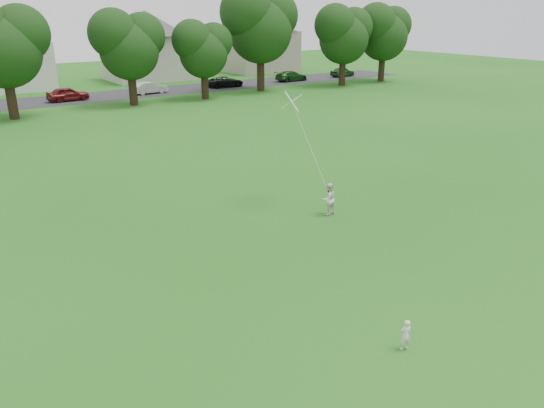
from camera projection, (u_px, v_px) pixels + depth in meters
ground at (305, 296)px, 15.92m from camera, size 160.00×160.00×0.00m
street at (26, 103)px, 48.52m from camera, size 90.00×7.00×0.01m
toddler at (406, 335)px, 13.27m from camera, size 0.36×0.29×0.85m
older_boy at (328, 199)px, 21.97m from camera, size 0.71×0.58×1.38m
kite at (310, 147)px, 21.98m from camera, size 1.02×1.63×4.19m
tree_row at (80, 36)px, 43.16m from camera, size 81.80×8.31×10.72m
parked_cars at (64, 95)px, 49.23m from camera, size 72.10×2.27×1.29m
house_row at (2, 41)px, 54.70m from camera, size 76.74×13.38×10.42m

